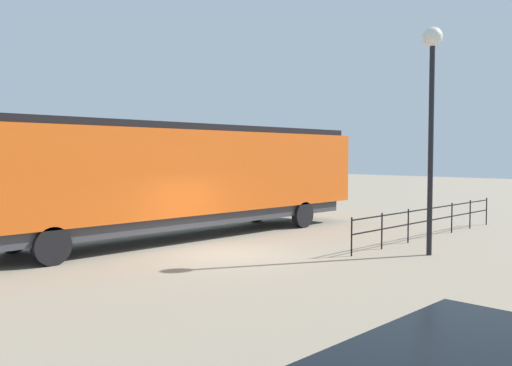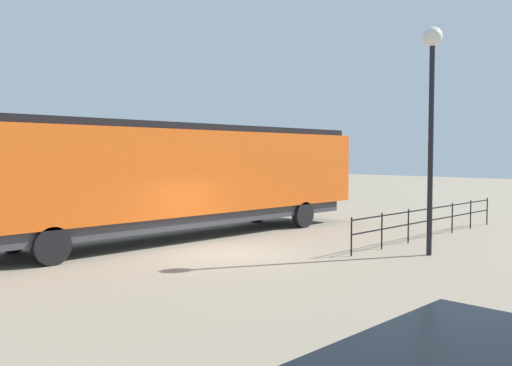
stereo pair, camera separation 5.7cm
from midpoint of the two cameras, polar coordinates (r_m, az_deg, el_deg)
name	(u,v)px [view 2 (the right image)]	position (r m, az deg, el deg)	size (l,w,h in m)	color
ground_plane	(226,254)	(17.30, -3.10, -7.39)	(120.00, 120.00, 0.00)	gray
locomotive	(190,175)	(20.70, -6.83, 0.88)	(3.08, 17.30, 4.21)	#D15114
lamp_post	(432,88)	(17.74, 17.94, 9.45)	(0.59, 0.59, 6.98)	black
platform_fence	(432,217)	(21.49, 17.92, -3.41)	(0.05, 10.47, 1.20)	black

